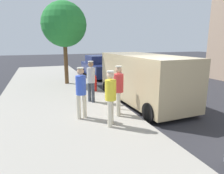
# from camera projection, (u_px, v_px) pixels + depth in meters

# --- Properties ---
(ground_plane) EXTENTS (80.00, 80.00, 0.00)m
(ground_plane) POSITION_uv_depth(u_px,v_px,m) (155.00, 112.00, 7.84)
(ground_plane) COLOR #2D2D33
(sidewalk_slab) EXTENTS (5.00, 32.00, 0.15)m
(sidewalk_slab) POSITION_uv_depth(u_px,v_px,m) (64.00, 122.00, 6.63)
(sidewalk_slab) COLOR #9E998E
(sidewalk_slab) RESTS_ON ground
(parking_meter_near) EXTENTS (0.14, 0.18, 1.52)m
(parking_meter_near) POSITION_uv_depth(u_px,v_px,m) (119.00, 83.00, 7.50)
(parking_meter_near) COLOR gray
(parking_meter_near) RESTS_ON sidewalk_slab
(pedestrian_in_gray) EXTENTS (0.34, 0.34, 1.77)m
(pedestrian_in_gray) POSITION_uv_depth(u_px,v_px,m) (91.00, 79.00, 8.45)
(pedestrian_in_gray) COLOR #383D47
(pedestrian_in_gray) RESTS_ON sidewalk_slab
(pedestrian_in_red) EXTENTS (0.34, 0.34, 1.75)m
(pedestrian_in_red) POSITION_uv_depth(u_px,v_px,m) (119.00, 87.00, 6.89)
(pedestrian_in_red) COLOR beige
(pedestrian_in_red) RESTS_ON sidewalk_slab
(pedestrian_in_blue) EXTENTS (0.35, 0.34, 1.74)m
(pedestrian_in_blue) POSITION_uv_depth(u_px,v_px,m) (81.00, 90.00, 6.60)
(pedestrian_in_blue) COLOR beige
(pedestrian_in_blue) RESTS_ON sidewalk_slab
(pedestrian_in_yellow) EXTENTS (0.34, 0.34, 1.72)m
(pedestrian_in_yellow) POSITION_uv_depth(u_px,v_px,m) (111.00, 95.00, 5.99)
(pedestrian_in_yellow) COLOR beige
(pedestrian_in_yellow) RESTS_ON sidewalk_slab
(parked_van) EXTENTS (2.27, 5.26, 2.15)m
(parked_van) POSITION_uv_depth(u_px,v_px,m) (143.00, 78.00, 8.79)
(parked_van) COLOR tan
(parked_van) RESTS_ON ground
(parked_sedan_behind) EXTENTS (2.02, 4.44, 1.65)m
(parked_sedan_behind) POSITION_uv_depth(u_px,v_px,m) (99.00, 67.00, 15.81)
(parked_sedan_behind) COLOR navy
(parked_sedan_behind) RESTS_ON ground
(street_tree) EXTENTS (2.65, 2.65, 4.89)m
(street_tree) POSITION_uv_depth(u_px,v_px,m) (64.00, 25.00, 11.76)
(street_tree) COLOR brown
(street_tree) RESTS_ON sidewalk_slab
(fire_hydrant) EXTENTS (0.24, 0.24, 0.86)m
(fire_hydrant) POSITION_uv_depth(u_px,v_px,m) (95.00, 83.00, 10.49)
(fire_hydrant) COLOR red
(fire_hydrant) RESTS_ON sidewalk_slab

